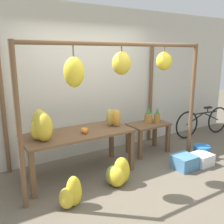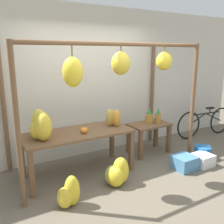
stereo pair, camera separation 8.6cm
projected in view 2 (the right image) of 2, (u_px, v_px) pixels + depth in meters
name	position (u px, v px, depth m)	size (l,w,h in m)	color
ground_plane	(132.00, 185.00, 3.77)	(20.00, 20.00, 0.00)	#665B4C
shop_wall_back	(87.00, 83.00, 4.73)	(8.00, 0.08, 2.80)	beige
stall_awning	(112.00, 80.00, 3.79)	(3.10, 1.31, 2.11)	brown
display_table_main	(78.00, 137.00, 4.00)	(1.75, 0.75, 0.72)	brown
display_table_side	(149.00, 131.00, 4.92)	(0.79, 0.49, 0.60)	brown
banana_pile_on_table	(41.00, 126.00, 3.61)	(0.37, 0.48, 0.43)	gold
orange_pile	(84.00, 130.00, 3.93)	(0.14, 0.17, 0.09)	orange
pineapple_cluster	(152.00, 117.00, 4.88)	(0.29, 0.20, 0.32)	#A3702D
banana_pile_ground_left	(69.00, 194.00, 3.22)	(0.37, 0.28, 0.42)	yellow
banana_pile_ground_right	(117.00, 174.00, 3.75)	(0.42, 0.39, 0.43)	yellow
fruit_crate_white	(184.00, 162.00, 4.29)	(0.37, 0.35, 0.23)	#4C84B2
blue_bucket	(203.00, 153.00, 4.70)	(0.31, 0.31, 0.24)	blue
parked_bicycle	(205.00, 122.00, 5.94)	(1.66, 0.18, 0.70)	black
papaya_pile	(114.00, 118.00, 4.26)	(0.27, 0.24, 0.30)	#B2993D
fruit_crate_purple	(202.00, 160.00, 4.41)	(0.33, 0.32, 0.21)	silver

